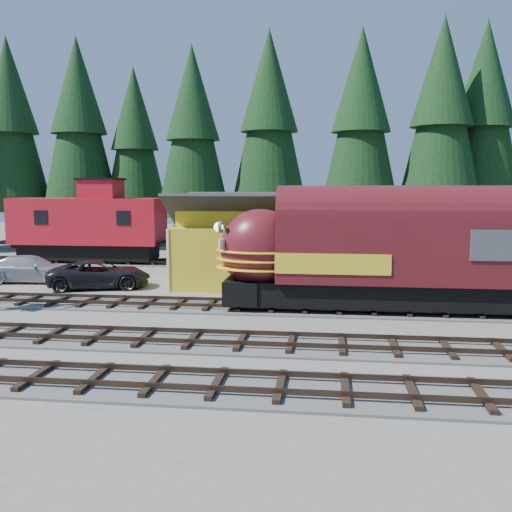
# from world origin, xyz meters

# --- Properties ---
(ground) EXTENTS (120.00, 120.00, 0.00)m
(ground) POSITION_xyz_m (0.00, 0.00, 0.00)
(ground) COLOR #6B665B
(ground) RESTS_ON ground
(track_siding) EXTENTS (68.00, 3.20, 0.33)m
(track_siding) POSITION_xyz_m (10.00, 4.00, 0.06)
(track_siding) COLOR #4C4947
(track_siding) RESTS_ON ground
(track_spur) EXTENTS (32.00, 3.20, 0.33)m
(track_spur) POSITION_xyz_m (-10.00, 18.00, 0.06)
(track_spur) COLOR #4C4947
(track_spur) RESTS_ON ground
(depot) EXTENTS (12.80, 7.00, 5.30)m
(depot) POSITION_xyz_m (-0.00, 10.50, 2.96)
(depot) COLOR gold
(depot) RESTS_ON ground
(conifer_backdrop) EXTENTS (78.37, 23.41, 16.65)m
(conifer_backdrop) POSITION_xyz_m (2.64, 24.89, 10.50)
(conifer_backdrop) COLOR black
(conifer_backdrop) RESTS_ON ground
(locomotive) EXTENTS (15.82, 3.14, 4.30)m
(locomotive) POSITION_xyz_m (4.97, 4.00, 2.52)
(locomotive) COLOR black
(locomotive) RESTS_ON ground
(caboose) EXTENTS (11.07, 3.21, 5.76)m
(caboose) POSITION_xyz_m (-14.97, 18.00, 2.82)
(caboose) COLOR black
(caboose) RESTS_ON ground
(pickup_truck_a) EXTENTS (6.05, 4.01, 1.54)m
(pickup_truck_a) POSITION_xyz_m (-10.15, 8.19, 0.77)
(pickup_truck_a) COLOR black
(pickup_truck_a) RESTS_ON ground
(pickup_truck_b) EXTENTS (5.59, 2.73, 1.57)m
(pickup_truck_b) POSITION_xyz_m (-14.95, 9.54, 0.78)
(pickup_truck_b) COLOR #A9ACB1
(pickup_truck_b) RESTS_ON ground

